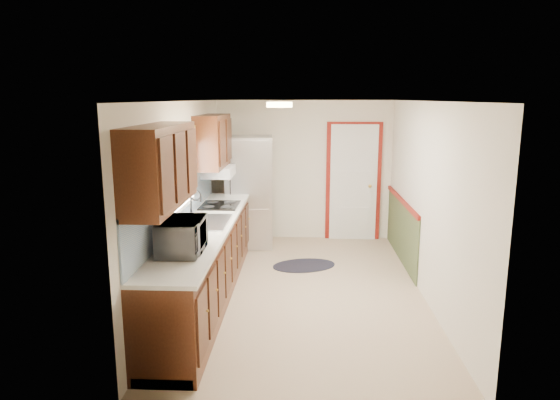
# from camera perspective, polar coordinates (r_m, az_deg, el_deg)

# --- Properties ---
(room_shell) EXTENTS (3.20, 5.20, 2.52)m
(room_shell) POSITION_cam_1_polar(r_m,az_deg,el_deg) (6.20, 2.80, 0.07)
(room_shell) COLOR tan
(room_shell) RESTS_ON ground
(kitchen_run) EXTENTS (0.63, 4.00, 2.20)m
(kitchen_run) POSITION_cam_1_polar(r_m,az_deg,el_deg) (6.13, -8.89, -3.94)
(kitchen_run) COLOR #3B1A0D
(kitchen_run) RESTS_ON ground
(back_wall_trim) EXTENTS (1.12, 2.30, 2.08)m
(back_wall_trim) POSITION_cam_1_polar(r_m,az_deg,el_deg) (8.49, 9.48, 0.93)
(back_wall_trim) COLOR maroon
(back_wall_trim) RESTS_ON ground
(ceiling_fixture) EXTENTS (0.30, 0.30, 0.06)m
(ceiling_fixture) POSITION_cam_1_polar(r_m,az_deg,el_deg) (5.88, -0.07, 10.84)
(ceiling_fixture) COLOR #FFD88C
(ceiling_fixture) RESTS_ON room_shell
(microwave) EXTENTS (0.35, 0.61, 0.41)m
(microwave) POSITION_cam_1_polar(r_m,az_deg,el_deg) (4.98, -11.16, -3.67)
(microwave) COLOR white
(microwave) RESTS_ON kitchen_run
(refrigerator) EXTENTS (0.81, 0.79, 1.83)m
(refrigerator) POSITION_cam_1_polar(r_m,az_deg,el_deg) (8.27, -3.55, 0.97)
(refrigerator) COLOR #B7B7BC
(refrigerator) RESTS_ON ground
(rug) EXTENTS (1.08, 0.86, 0.01)m
(rug) POSITION_cam_1_polar(r_m,az_deg,el_deg) (7.44, 2.76, -7.48)
(rug) COLOR black
(rug) RESTS_ON ground
(cooktop) EXTENTS (0.52, 0.62, 0.02)m
(cooktop) POSITION_cam_1_polar(r_m,az_deg,el_deg) (7.08, -6.90, -0.60)
(cooktop) COLOR black
(cooktop) RESTS_ON kitchen_run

